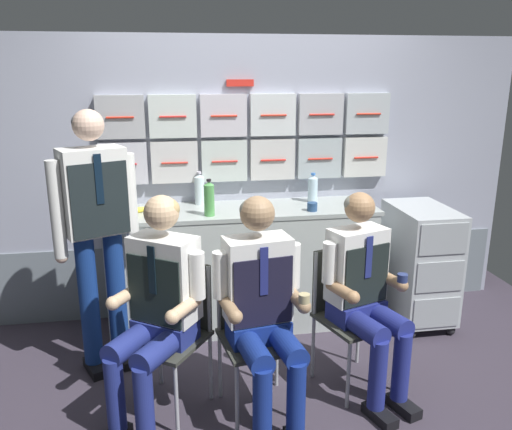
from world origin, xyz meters
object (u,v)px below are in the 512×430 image
folding_chair_left (175,319)px  crew_member_center (262,303)px  crew_member_near_trolley (365,288)px  folding_chair_center (253,319)px  service_trolley (419,261)px  folding_chair_near_trolley (346,301)px  crew_member_left (157,301)px  paper_cup_tan (114,213)px  snack_banana (138,210)px  water_bottle_short (209,198)px  crew_member_standing (97,221)px

folding_chair_left → crew_member_center: size_ratio=0.67×
crew_member_near_trolley → folding_chair_center: bearing=179.3°
service_trolley → folding_chair_near_trolley: 1.04m
folding_chair_near_trolley → service_trolley: bearing=39.3°
service_trolley → folding_chair_center: (-1.42, -0.81, 0.04)m
crew_member_center → folding_chair_left: bearing=153.3°
crew_member_center → crew_member_near_trolley: crew_member_center is taller
crew_member_left → folding_chair_near_trolley: crew_member_left is taller
paper_cup_tan → snack_banana: paper_cup_tan is taller
crew_member_left → water_bottle_short: 1.01m
crew_member_center → water_bottle_short: size_ratio=4.89×
crew_member_left → folding_chair_center: bearing=5.9°
crew_member_standing → water_bottle_short: size_ratio=6.49×
crew_member_left → water_bottle_short: (0.36, 0.88, 0.34)m
folding_chair_near_trolley → crew_member_standing: 1.62m
folding_chair_left → folding_chair_center: size_ratio=1.00×
service_trolley → snack_banana: bearing=175.2°
crew_member_center → snack_banana: 1.36m
crew_member_standing → crew_member_near_trolley: bearing=-18.7°
folding_chair_center → crew_member_near_trolley: bearing=-0.7°
folding_chair_center → paper_cup_tan: (-0.82, 0.82, 0.44)m
service_trolley → crew_member_near_trolley: crew_member_near_trolley is taller
folding_chair_center → crew_member_near_trolley: 0.68m
folding_chair_left → crew_member_near_trolley: bearing=-4.4°
crew_member_left → folding_chair_near_trolley: 1.17m
crew_member_near_trolley → paper_cup_tan: size_ratio=14.44×
folding_chair_center → crew_member_standing: 1.14m
crew_member_center → folding_chair_center: bearing=99.2°
snack_banana → folding_chair_left: bearing=-75.9°
crew_member_left → folding_chair_center: crew_member_left is taller
crew_member_left → water_bottle_short: size_ratio=4.90×
paper_cup_tan → snack_banana: bearing=46.3°
crew_member_standing → snack_banana: size_ratio=9.77×
water_bottle_short → snack_banana: 0.53m
folding_chair_left → crew_member_center: (0.47, -0.24, 0.18)m
folding_chair_center → snack_banana: 1.26m
service_trolley → water_bottle_short: size_ratio=3.51×
folding_chair_left → folding_chair_center: (0.44, -0.08, 0.00)m
paper_cup_tan → crew_member_standing: bearing=-103.2°
folding_chair_near_trolley → crew_member_standing: bearing=166.1°
crew_member_center → crew_member_left: bearing=169.5°
crew_member_near_trolley → snack_banana: bearing=143.4°
crew_member_near_trolley → snack_banana: crew_member_near_trolley is taller
service_trolley → paper_cup_tan: 2.29m
crew_member_left → folding_chair_center: size_ratio=1.50×
folding_chair_near_trolley → crew_member_standing: crew_member_standing is taller
folding_chair_center → water_bottle_short: size_ratio=3.27×
folding_chair_left → crew_member_center: bearing=-26.7°
service_trolley → crew_member_standing: crew_member_standing is taller
service_trolley → paper_cup_tan: size_ratio=10.70×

